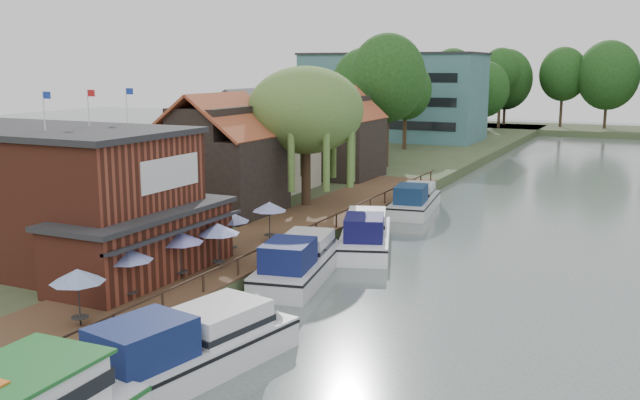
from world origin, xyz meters
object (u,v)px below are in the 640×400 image
at_px(willow, 306,137).
at_px(umbrella_4, 230,233).
at_px(umbrella_5, 270,221).
at_px(cruiser_0, 187,341).
at_px(cottage_c, 339,132).
at_px(umbrella_0, 79,298).
at_px(hotel_block, 393,96).
at_px(umbrella_2, 180,255).
at_px(umbrella_3, 218,246).
at_px(pub, 73,198).
at_px(cottage_a, 218,154).
at_px(swan, 113,371).
at_px(umbrella_1, 129,274).
at_px(cruiser_1, 299,256).
at_px(cottage_b, 253,139).
at_px(cruiser_2, 366,229).
at_px(cruiser_3, 415,197).

relative_size(willow, umbrella_4, 4.39).
relative_size(umbrella_5, cruiser_0, 0.22).
bearing_deg(cottage_c, umbrella_0, -80.60).
relative_size(hotel_block, umbrella_2, 10.69).
bearing_deg(umbrella_3, pub, -159.84).
relative_size(cottage_a, swan, 19.55).
bearing_deg(umbrella_1, cruiser_1, 68.60).
height_order(pub, umbrella_5, pub).
xyz_separation_m(cottage_b, umbrella_2, (10.51, -24.73, -2.96)).
distance_m(umbrella_1, umbrella_5, 12.27).
xyz_separation_m(umbrella_2, swan, (2.99, -8.35, -2.07)).
bearing_deg(cruiser_0, umbrella_2, 138.64).
relative_size(cruiser_0, cruiser_1, 1.05).
xyz_separation_m(cottage_c, umbrella_1, (6.39, -37.38, -2.96)).
relative_size(cottage_a, cottage_c, 1.01).
relative_size(cottage_c, cruiser_2, 0.82).
height_order(umbrella_3, umbrella_4, same).
height_order(cottage_c, umbrella_2, cottage_c).
bearing_deg(umbrella_2, cruiser_1, 58.20).
bearing_deg(pub, umbrella_1, -27.88).
distance_m(umbrella_2, umbrella_3, 2.45).
distance_m(cottage_a, umbrella_5, 10.22).
distance_m(umbrella_2, swan, 9.11).
bearing_deg(cottage_a, cruiser_2, -7.09).
bearing_deg(cruiser_2, umbrella_2, -127.74).
bearing_deg(cottage_b, pub, -80.91).
bearing_deg(umbrella_3, willow, 101.87).
bearing_deg(umbrella_2, umbrella_0, -88.09).
height_order(umbrella_2, swan, umbrella_2).
distance_m(umbrella_2, umbrella_5, 8.62).
bearing_deg(umbrella_1, cruiser_3, 82.83).
xyz_separation_m(cottage_a, cruiser_2, (11.93, -1.48, -3.99)).
distance_m(cottage_a, cottage_b, 10.44).
relative_size(umbrella_3, cruiser_0, 0.22).
bearing_deg(cruiser_2, umbrella_3, -128.44).
xyz_separation_m(umbrella_5, swan, (2.86, -16.97, -2.07)).
relative_size(cottage_c, umbrella_4, 3.58).
height_order(umbrella_3, cruiser_3, umbrella_3).
xyz_separation_m(cottage_c, umbrella_4, (6.12, -28.60, -2.96)).
xyz_separation_m(cruiser_0, swan, (-2.43, -1.35, -1.12)).
xyz_separation_m(umbrella_5, cruiser_0, (5.30, -15.62, -0.95)).
relative_size(cottage_b, umbrella_2, 4.04).
distance_m(hotel_block, cruiser_0, 80.46).
height_order(umbrella_1, cruiser_3, umbrella_1).
bearing_deg(cottage_a, hotel_block, 97.13).
distance_m(cruiser_2, cruiser_3, 12.62).
bearing_deg(umbrella_5, umbrella_2, -90.82).
height_order(willow, cruiser_1, willow).
xyz_separation_m(cottage_b, cruiser_3, (14.10, 1.10, -4.05)).
bearing_deg(umbrella_3, umbrella_4, 110.47).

